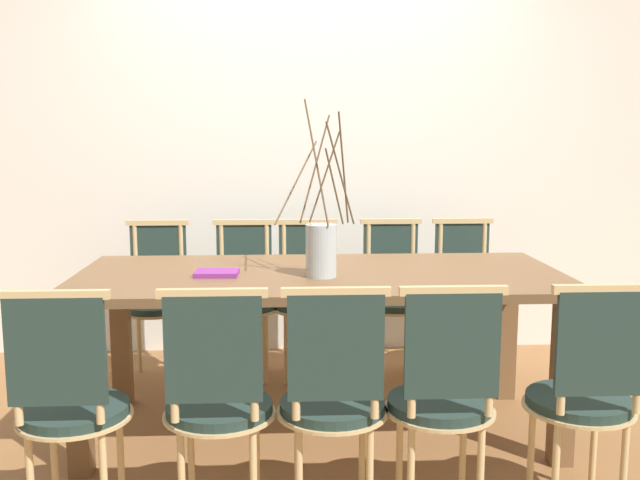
% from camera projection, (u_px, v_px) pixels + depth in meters
% --- Properties ---
extents(ground_plane, '(16.00, 16.00, 0.00)m').
position_uv_depth(ground_plane, '(320.00, 430.00, 3.38)').
color(ground_plane, olive).
extents(wall_rear, '(12.00, 0.06, 3.20)m').
position_uv_depth(wall_rear, '(309.00, 100.00, 4.46)').
color(wall_rear, white).
rests_on(wall_rear, ground_plane).
extents(dining_table, '(2.22, 0.99, 0.76)m').
position_uv_depth(dining_table, '(320.00, 294.00, 3.28)').
color(dining_table, brown).
rests_on(dining_table, ground_plane).
extents(chair_near_leftend, '(0.40, 0.40, 0.90)m').
position_uv_depth(chair_near_leftend, '(70.00, 400.00, 2.46)').
color(chair_near_leftend, '#233833').
rests_on(chair_near_leftend, ground_plane).
extents(chair_near_left, '(0.40, 0.40, 0.90)m').
position_uv_depth(chair_near_left, '(218.00, 398.00, 2.48)').
color(chair_near_left, '#233833').
rests_on(chair_near_left, ground_plane).
extents(chair_near_center, '(0.40, 0.40, 0.90)m').
position_uv_depth(chair_near_center, '(333.00, 396.00, 2.50)').
color(chair_near_center, '#233833').
rests_on(chair_near_center, ground_plane).
extents(chair_near_right, '(0.40, 0.40, 0.90)m').
position_uv_depth(chair_near_right, '(443.00, 394.00, 2.52)').
color(chair_near_right, '#233833').
rests_on(chair_near_right, ground_plane).
extents(chair_near_rightend, '(0.40, 0.40, 0.90)m').
position_uv_depth(chair_near_rightend, '(585.00, 391.00, 2.54)').
color(chair_near_rightend, '#233833').
rests_on(chair_near_rightend, ground_plane).
extents(chair_far_leftend, '(0.40, 0.40, 0.90)m').
position_uv_depth(chair_far_leftend, '(156.00, 294.00, 4.07)').
color(chair_far_leftend, '#233833').
rests_on(chair_far_leftend, ground_plane).
extents(chair_far_left, '(0.40, 0.40, 0.90)m').
position_uv_depth(chair_far_left, '(244.00, 293.00, 4.10)').
color(chair_far_left, '#233833').
rests_on(chair_far_left, ground_plane).
extents(chair_far_center, '(0.40, 0.40, 0.90)m').
position_uv_depth(chair_far_center, '(307.00, 293.00, 4.11)').
color(chair_far_center, '#233833').
rests_on(chair_far_center, ground_plane).
extents(chair_far_right, '(0.40, 0.40, 0.90)m').
position_uv_depth(chair_far_right, '(393.00, 292.00, 4.14)').
color(chair_far_right, '#233833').
rests_on(chair_far_right, ground_plane).
extents(chair_far_rightend, '(0.40, 0.40, 0.90)m').
position_uv_depth(chair_far_rightend, '(466.00, 291.00, 4.16)').
color(chair_far_rightend, '#233833').
rests_on(chair_far_rightend, ground_plane).
extents(vase_centerpiece, '(0.36, 0.36, 0.78)m').
position_uv_depth(vase_centerpiece, '(321.00, 247.00, 3.15)').
color(vase_centerpiece, '#B2BCC1').
rests_on(vase_centerpiece, dining_table).
extents(book_stack, '(0.20, 0.15, 0.02)m').
position_uv_depth(book_stack, '(217.00, 273.00, 3.19)').
color(book_stack, '#842D8C').
rests_on(book_stack, dining_table).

